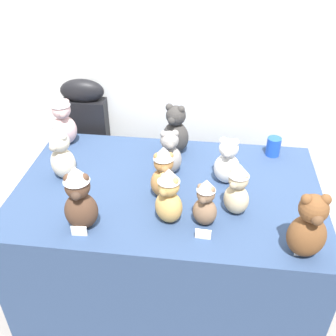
% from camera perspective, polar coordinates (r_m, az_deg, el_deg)
% --- Properties ---
extents(ground_plane, '(10.00, 10.00, 0.00)m').
position_cam_1_polar(ground_plane, '(2.41, -0.78, -20.92)').
color(ground_plane, gray).
extents(wall_back, '(7.00, 0.08, 2.60)m').
position_cam_1_polar(wall_back, '(2.46, 2.24, 18.15)').
color(wall_back, white).
rests_on(wall_back, ground_plane).
extents(display_table, '(1.57, 0.98, 0.75)m').
position_cam_1_polar(display_table, '(2.28, 0.00, -10.36)').
color(display_table, navy).
rests_on(display_table, ground_plane).
extents(instrument_case, '(0.29, 0.13, 1.07)m').
position_cam_1_polar(instrument_case, '(2.78, -11.22, 2.31)').
color(instrument_case, black).
rests_on(instrument_case, ground_plane).
extents(teddy_bear_honey, '(0.17, 0.16, 0.29)m').
position_cam_1_polar(teddy_bear_honey, '(1.75, 0.09, -4.12)').
color(teddy_bear_honey, tan).
rests_on(teddy_bear_honey, display_table).
extents(teddy_bear_cocoa, '(0.17, 0.15, 0.33)m').
position_cam_1_polar(teddy_bear_cocoa, '(1.75, -12.72, -4.38)').
color(teddy_bear_cocoa, '#4C3323').
rests_on(teddy_bear_cocoa, display_table).
extents(teddy_bear_sand, '(0.16, 0.15, 0.27)m').
position_cam_1_polar(teddy_bear_sand, '(1.83, 10.00, -3.10)').
color(teddy_bear_sand, '#CCB78E').
rests_on(teddy_bear_sand, display_table).
extents(teddy_bear_caramel, '(0.15, 0.13, 0.29)m').
position_cam_1_polar(teddy_bear_caramel, '(1.90, -0.64, -0.71)').
color(teddy_bear_caramel, '#B27A42').
rests_on(teddy_bear_caramel, display_table).
extents(teddy_bear_ash, '(0.16, 0.14, 0.26)m').
position_cam_1_polar(teddy_bear_ash, '(2.08, 0.21, 2.11)').
color(teddy_bear_ash, gray).
rests_on(teddy_bear_ash, display_table).
extents(teddy_bear_cream, '(0.18, 0.17, 0.27)m').
position_cam_1_polar(teddy_bear_cream, '(2.11, -15.10, 1.62)').
color(teddy_bear_cream, beige).
rests_on(teddy_bear_cream, display_table).
extents(teddy_bear_mocha, '(0.13, 0.12, 0.25)m').
position_cam_1_polar(teddy_bear_mocha, '(1.75, 5.42, -5.08)').
color(teddy_bear_mocha, '#7F6047').
rests_on(teddy_bear_mocha, display_table).
extents(teddy_bear_chestnut, '(0.17, 0.15, 0.31)m').
position_cam_1_polar(teddy_bear_chestnut, '(1.69, 19.71, -8.14)').
color(teddy_bear_chestnut, brown).
rests_on(teddy_bear_chestnut, display_table).
extents(teddy_bear_blush, '(0.19, 0.18, 0.32)m').
position_cam_1_polar(teddy_bear_blush, '(2.41, -14.98, 6.74)').
color(teddy_bear_blush, beige).
rests_on(teddy_bear_blush, display_table).
extents(teddy_bear_charcoal, '(0.18, 0.17, 0.30)m').
position_cam_1_polar(teddy_bear_charcoal, '(2.26, 1.01, 5.47)').
color(teddy_bear_charcoal, '#383533').
rests_on(teddy_bear_charcoal, display_table).
extents(teddy_bear_snow, '(0.15, 0.13, 0.26)m').
position_cam_1_polar(teddy_bear_snow, '(2.03, 8.59, 0.86)').
color(teddy_bear_snow, white).
rests_on(teddy_bear_snow, display_table).
extents(party_cup_blue, '(0.08, 0.08, 0.11)m').
position_cam_1_polar(party_cup_blue, '(2.35, 15.02, 3.02)').
color(party_cup_blue, blue).
rests_on(party_cup_blue, display_table).
extents(name_card_front_left, '(0.07, 0.01, 0.05)m').
position_cam_1_polar(name_card_front_left, '(1.76, 19.02, -11.29)').
color(name_card_front_left, white).
rests_on(name_card_front_left, display_table).
extents(name_card_front_middle, '(0.07, 0.01, 0.05)m').
position_cam_1_polar(name_card_front_middle, '(1.79, -12.75, -8.90)').
color(name_card_front_middle, white).
rests_on(name_card_front_middle, display_table).
extents(name_card_front_right, '(0.07, 0.01, 0.05)m').
position_cam_1_polar(name_card_front_right, '(1.74, 5.11, -9.52)').
color(name_card_front_right, white).
rests_on(name_card_front_right, display_table).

